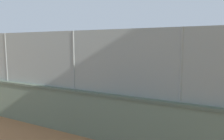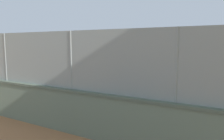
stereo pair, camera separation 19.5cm
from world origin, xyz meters
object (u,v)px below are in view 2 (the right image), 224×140
player_at_service_line (210,79)px  courtside_bench (11,88)px  player_foreground_swinging (146,71)px  sports_ball (70,80)px  player_baseline_waiting (86,67)px

player_at_service_line → courtside_bench: size_ratio=1.07×
player_foreground_swinging → sports_ball: size_ratio=8.13×
player_at_service_line → player_foreground_swinging: bearing=-31.9°
sports_ball → player_baseline_waiting: bearing=-85.3°
player_at_service_line → sports_ball: size_ratio=9.30×
courtside_bench → player_baseline_waiting: bearing=-85.6°
sports_ball → courtside_bench: courtside_bench is taller
player_foreground_swinging → courtside_bench: bearing=55.0°
player_baseline_waiting → sports_ball: (-0.20, 2.39, -0.76)m
player_foreground_swinging → courtside_bench: 8.69m
player_baseline_waiting → player_at_service_line: player_at_service_line is taller
player_at_service_line → courtside_bench: 10.28m
player_baseline_waiting → sports_ball: player_baseline_waiting is taller
sports_ball → player_foreground_swinging: bearing=-162.2°
player_baseline_waiting → courtside_bench: 7.80m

